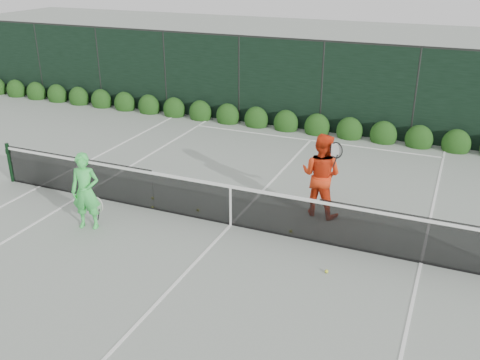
% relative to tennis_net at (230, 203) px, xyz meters
% --- Properties ---
extents(ground, '(80.00, 80.00, 0.00)m').
position_rel_tennis_net_xyz_m(ground, '(0.02, 0.00, -0.53)').
color(ground, gray).
rests_on(ground, ground).
extents(tennis_net, '(12.90, 0.10, 1.07)m').
position_rel_tennis_net_xyz_m(tennis_net, '(0.00, 0.00, 0.00)').
color(tennis_net, black).
rests_on(tennis_net, ground).
extents(player_woman, '(0.73, 0.58, 1.74)m').
position_rel_tennis_net_xyz_m(player_woman, '(-2.85, -1.31, 0.33)').
color(player_woman, '#40DB57').
rests_on(player_woman, ground).
extents(player_man, '(1.06, 0.89, 1.97)m').
position_rel_tennis_net_xyz_m(player_man, '(1.69, 1.32, 0.45)').
color(player_man, red).
rests_on(player_man, ground).
extents(court_lines, '(11.03, 23.83, 0.01)m').
position_rel_tennis_net_xyz_m(court_lines, '(0.02, 0.00, -0.53)').
color(court_lines, white).
rests_on(court_lines, ground).
extents(windscreen_fence, '(32.00, 21.07, 3.06)m').
position_rel_tennis_net_xyz_m(windscreen_fence, '(0.02, -2.71, 0.98)').
color(windscreen_fence, black).
rests_on(windscreen_fence, ground).
extents(hedge_row, '(31.66, 0.65, 0.94)m').
position_rel_tennis_net_xyz_m(hedge_row, '(0.02, 7.15, -0.30)').
color(hedge_row, '#12340E').
rests_on(hedge_row, ground).
extents(tennis_balls, '(4.89, 1.62, 0.07)m').
position_rel_tennis_net_xyz_m(tennis_balls, '(-0.29, -0.01, -0.50)').
color(tennis_balls, yellow).
rests_on(tennis_balls, ground).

